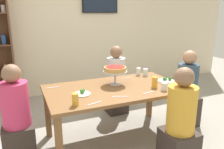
% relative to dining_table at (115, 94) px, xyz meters
% --- Properties ---
extents(ground_plane, '(12.00, 12.00, 0.00)m').
position_rel_dining_table_xyz_m(ground_plane, '(0.00, 0.00, -0.66)').
color(ground_plane, gray).
extents(rear_partition, '(8.00, 0.12, 2.80)m').
position_rel_dining_table_xyz_m(rear_partition, '(0.00, 2.20, 0.74)').
color(rear_partition, beige).
rests_on(rear_partition, ground_plane).
extents(dining_table, '(1.75, 0.99, 0.74)m').
position_rel_dining_table_xyz_m(dining_table, '(0.00, 0.00, 0.00)').
color(dining_table, brown).
rests_on(dining_table, ground_plane).
extents(television, '(0.77, 0.05, 0.47)m').
position_rel_dining_table_xyz_m(television, '(0.59, 2.11, 1.24)').
color(television, black).
extents(diner_head_west, '(0.34, 0.34, 1.15)m').
position_rel_dining_table_xyz_m(diner_head_west, '(-1.19, 0.02, -0.17)').
color(diner_head_west, '#382D28').
rests_on(diner_head_west, ground_plane).
extents(diner_near_right, '(0.34, 0.34, 1.15)m').
position_rel_dining_table_xyz_m(diner_near_right, '(0.40, -0.80, -0.17)').
color(diner_near_right, '#382D28').
rests_on(diner_near_right, ground_plane).
extents(diner_far_right, '(0.34, 0.34, 1.15)m').
position_rel_dining_table_xyz_m(diner_far_right, '(0.38, 0.81, -0.17)').
color(diner_far_right, '#382D28').
rests_on(diner_far_right, ground_plane).
extents(diner_head_east, '(0.34, 0.34, 1.15)m').
position_rel_dining_table_xyz_m(diner_head_east, '(1.16, -0.02, -0.17)').
color(diner_head_east, '#382D28').
rests_on(diner_head_east, ground_plane).
extents(deep_dish_pizza_stand, '(0.32, 0.32, 0.24)m').
position_rel_dining_table_xyz_m(deep_dish_pizza_stand, '(0.05, 0.12, 0.28)').
color(deep_dish_pizza_stand, silver).
rests_on(deep_dish_pizza_stand, dining_table).
extents(salad_plate_near_diner, '(0.21, 0.21, 0.06)m').
position_rel_dining_table_xyz_m(salad_plate_near_diner, '(-0.46, -0.07, 0.10)').
color(salad_plate_near_diner, white).
rests_on(salad_plate_near_diner, dining_table).
extents(salad_plate_far_diner, '(0.24, 0.24, 0.06)m').
position_rel_dining_table_xyz_m(salad_plate_far_diner, '(0.77, -0.03, 0.10)').
color(salad_plate_far_diner, white).
rests_on(salad_plate_far_diner, dining_table).
extents(beer_glass_amber_tall, '(0.07, 0.07, 0.13)m').
position_rel_dining_table_xyz_m(beer_glass_amber_tall, '(-0.61, -0.36, 0.15)').
color(beer_glass_amber_tall, gold).
rests_on(beer_glass_amber_tall, dining_table).
extents(beer_glass_amber_short, '(0.07, 0.07, 0.14)m').
position_rel_dining_table_xyz_m(beer_glass_amber_short, '(0.47, -0.19, 0.15)').
color(beer_glass_amber_short, gold).
rests_on(beer_glass_amber_short, dining_table).
extents(water_glass_clear_near, '(0.07, 0.07, 0.11)m').
position_rel_dining_table_xyz_m(water_glass_clear_near, '(0.58, 0.41, 0.14)').
color(water_glass_clear_near, white).
rests_on(water_glass_clear_near, dining_table).
extents(water_glass_clear_far, '(0.07, 0.07, 0.11)m').
position_rel_dining_table_xyz_m(water_glass_clear_far, '(0.65, 0.33, 0.14)').
color(water_glass_clear_far, white).
rests_on(water_glass_clear_far, dining_table).
extents(water_glass_clear_spare, '(0.07, 0.07, 0.10)m').
position_rel_dining_table_xyz_m(water_glass_clear_spare, '(0.52, -0.33, 0.13)').
color(water_glass_clear_spare, white).
rests_on(water_glass_clear_spare, dining_table).
extents(cutlery_fork_near, '(0.18, 0.03, 0.00)m').
position_rel_dining_table_xyz_m(cutlery_fork_near, '(0.34, 0.33, 0.08)').
color(cutlery_fork_near, silver).
rests_on(cutlery_fork_near, dining_table).
extents(cutlery_knife_near, '(0.18, 0.04, 0.00)m').
position_rel_dining_table_xyz_m(cutlery_knife_near, '(0.30, -0.33, 0.08)').
color(cutlery_knife_near, silver).
rests_on(cutlery_knife_near, dining_table).
extents(cutlery_fork_far, '(0.18, 0.06, 0.00)m').
position_rel_dining_table_xyz_m(cutlery_fork_far, '(-0.41, -0.39, 0.08)').
color(cutlery_fork_far, silver).
rests_on(cutlery_fork_far, dining_table).
extents(cutlery_knife_far, '(0.18, 0.03, 0.00)m').
position_rel_dining_table_xyz_m(cutlery_knife_far, '(-0.74, 0.32, 0.08)').
color(cutlery_knife_far, silver).
rests_on(cutlery_knife_far, dining_table).
extents(cutlery_spare_fork, '(0.17, 0.08, 0.00)m').
position_rel_dining_table_xyz_m(cutlery_spare_fork, '(-0.08, -0.31, 0.08)').
color(cutlery_spare_fork, silver).
rests_on(cutlery_spare_fork, dining_table).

